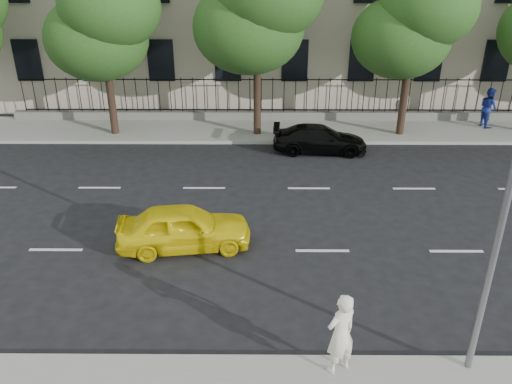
% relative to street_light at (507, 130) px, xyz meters
% --- Properties ---
extents(ground, '(120.00, 120.00, 0.00)m').
position_rel_street_light_xyz_m(ground, '(-2.50, 1.77, -5.15)').
color(ground, black).
rests_on(ground, ground).
extents(far_sidewalk, '(60.00, 4.00, 0.15)m').
position_rel_street_light_xyz_m(far_sidewalk, '(-2.50, 15.77, -5.07)').
color(far_sidewalk, gray).
rests_on(far_sidewalk, ground).
extents(lane_markings, '(49.60, 4.62, 0.01)m').
position_rel_street_light_xyz_m(lane_markings, '(-2.50, 6.52, -5.14)').
color(lane_markings, silver).
rests_on(lane_markings, ground).
extents(iron_fence, '(30.00, 0.50, 2.20)m').
position_rel_street_light_xyz_m(iron_fence, '(-2.50, 17.47, -4.50)').
color(iron_fence, slate).
rests_on(iron_fence, far_sidewalk).
extents(street_light, '(0.25, 3.32, 8.05)m').
position_rel_street_light_xyz_m(street_light, '(0.00, 0.00, 0.00)').
color(street_light, slate).
rests_on(street_light, near_sidewalk).
extents(tree_b, '(5.53, 5.12, 8.97)m').
position_rel_street_light_xyz_m(tree_b, '(-11.46, 15.13, 0.69)').
color(tree_b, '#382619').
rests_on(tree_b, far_sidewalk).
extents(tree_d, '(5.34, 4.94, 8.84)m').
position_rel_street_light_xyz_m(tree_d, '(2.54, 15.13, 0.69)').
color(tree_d, '#382619').
rests_on(tree_d, far_sidewalk).
extents(yellow_taxi, '(4.13, 2.10, 1.35)m').
position_rel_street_light_xyz_m(yellow_taxi, '(-6.64, 4.48, -4.47)').
color(yellow_taxi, yellow).
rests_on(yellow_taxi, ground).
extents(black_sedan, '(4.28, 1.95, 1.22)m').
position_rel_street_light_xyz_m(black_sedan, '(-1.68, 12.78, -4.54)').
color(black_sedan, black).
rests_on(black_sedan, ground).
extents(woman_near, '(0.81, 0.73, 1.87)m').
position_rel_street_light_xyz_m(woman_near, '(-2.75, -0.63, -4.06)').
color(woman_near, white).
rests_on(woman_near, near_sidewalk).
extents(pedestrian_far, '(0.92, 1.09, 1.99)m').
position_rel_street_light_xyz_m(pedestrian_far, '(7.17, 16.16, -4.00)').
color(pedestrian_far, navy).
rests_on(pedestrian_far, far_sidewalk).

